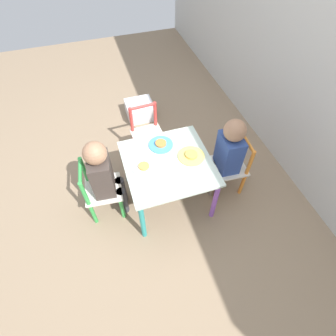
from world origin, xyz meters
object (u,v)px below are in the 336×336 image
at_px(child_back, 227,152).
at_px(child_front, 104,174).
at_px(chair_orange, 230,166).
at_px(plate_left, 161,144).
at_px(plate_back, 191,156).
at_px(plate_front, 144,167).
at_px(kids_table, 168,167).
at_px(chair_green, 100,191).
at_px(storage_bin, 140,110).
at_px(chair_red, 147,135).

bearing_deg(child_back, child_front, -90.82).
bearing_deg(chair_orange, plate_left, -108.44).
height_order(plate_back, plate_front, same).
bearing_deg(child_front, plate_back, -88.49).
bearing_deg(kids_table, child_front, -95.40).
height_order(chair_green, storage_bin, chair_green).
distance_m(child_front, plate_left, 0.46).
bearing_deg(chair_red, kids_table, -90.00).
bearing_deg(child_front, chair_red, -36.50).
relative_size(kids_table, chair_orange, 1.20).
relative_size(chair_orange, plate_left, 2.81).
bearing_deg(plate_front, child_front, -98.82).
relative_size(child_front, plate_back, 3.76).
xyz_separation_m(chair_orange, plate_left, (-0.21, -0.50, 0.20)).
xyz_separation_m(plate_front, plate_left, (-0.17, 0.17, -0.00)).
xyz_separation_m(chair_orange, chair_red, (-0.54, -0.53, 0.00)).
bearing_deg(storage_bin, child_back, 20.44).
relative_size(kids_table, child_back, 0.85).
relative_size(chair_red, storage_bin, 1.82).
xyz_separation_m(kids_table, chair_red, (-0.50, -0.03, -0.13)).
bearing_deg(child_front, chair_green, 90.00).
bearing_deg(chair_red, plate_left, -88.44).
distance_m(plate_back, plate_left, 0.24).
height_order(chair_orange, plate_front, chair_orange).
height_order(chair_green, chair_red, same).
bearing_deg(chair_orange, plate_front, -89.04).
height_order(child_back, child_front, child_front).
distance_m(child_front, plate_back, 0.62).
bearing_deg(plate_front, chair_orange, 87.20).
xyz_separation_m(child_back, storage_bin, (-1.10, -0.41, -0.34)).
xyz_separation_m(kids_table, storage_bin, (-1.07, 0.03, -0.30)).
height_order(chair_green, plate_front, chair_green).
relative_size(chair_orange, chair_green, 1.00).
xyz_separation_m(chair_orange, storage_bin, (-1.10, -0.47, -0.17)).
xyz_separation_m(chair_red, child_back, (0.53, 0.47, 0.18)).
xyz_separation_m(chair_red, plate_left, (0.33, 0.03, 0.20)).
height_order(chair_orange, child_front, child_front).
bearing_deg(plate_front, child_back, 87.30).
bearing_deg(chair_green, chair_orange, -89.18).
distance_m(chair_orange, plate_back, 0.39).
bearing_deg(kids_table, storage_bin, 178.24).
distance_m(chair_green, child_front, 0.19).
bearing_deg(plate_left, plate_front, -45.00).
bearing_deg(chair_green, plate_back, -88.62).
relative_size(chair_red, plate_front, 3.09).
bearing_deg(plate_back, kids_table, -90.00).
bearing_deg(kids_table, plate_back, 90.00).
height_order(chair_green, plate_back, chair_green).
xyz_separation_m(chair_green, chair_red, (-0.46, 0.48, 0.00)).
relative_size(kids_table, chair_green, 1.20).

